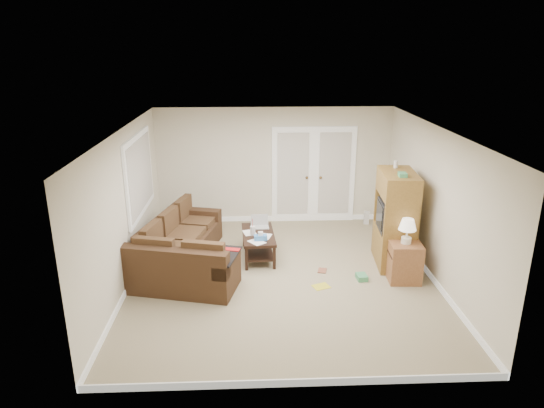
{
  "coord_description": "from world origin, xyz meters",
  "views": [
    {
      "loc": [
        -0.49,
        -7.35,
        3.77
      ],
      "look_at": [
        -0.14,
        0.62,
        1.1
      ],
      "focal_mm": 32.0,
      "sensor_mm": 36.0,
      "label": 1
    }
  ],
  "objects_px": {
    "tv_armoire": "(395,218)",
    "side_cabinet": "(404,258)",
    "sectional_sofa": "(182,253)",
    "coffee_table": "(258,244)"
  },
  "relations": [
    {
      "from": "tv_armoire",
      "to": "side_cabinet",
      "type": "bearing_deg",
      "value": -84.57
    },
    {
      "from": "tv_armoire",
      "to": "side_cabinet",
      "type": "relative_size",
      "value": 1.67
    },
    {
      "from": "coffee_table",
      "to": "tv_armoire",
      "type": "distance_m",
      "value": 2.49
    },
    {
      "from": "coffee_table",
      "to": "side_cabinet",
      "type": "xyz_separation_m",
      "value": [
        2.39,
        -1.03,
        0.14
      ]
    },
    {
      "from": "coffee_table",
      "to": "side_cabinet",
      "type": "distance_m",
      "value": 2.61
    },
    {
      "from": "sectional_sofa",
      "to": "tv_armoire",
      "type": "relative_size",
      "value": 1.63
    },
    {
      "from": "side_cabinet",
      "to": "coffee_table",
      "type": "bearing_deg",
      "value": 160.02
    },
    {
      "from": "coffee_table",
      "to": "side_cabinet",
      "type": "height_order",
      "value": "side_cabinet"
    },
    {
      "from": "coffee_table",
      "to": "sectional_sofa",
      "type": "bearing_deg",
      "value": -162.57
    },
    {
      "from": "sectional_sofa",
      "to": "coffee_table",
      "type": "xyz_separation_m",
      "value": [
        1.33,
        0.49,
        -0.06
      ]
    }
  ]
}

